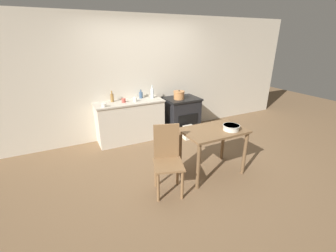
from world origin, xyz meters
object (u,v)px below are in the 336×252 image
(cup_center_left, at_px, (135,99))
(cup_center, at_px, (124,100))
(work_table, at_px, (213,137))
(chair, at_px, (168,158))
(flour_sack, at_px, (189,132))
(bottle_far_left, at_px, (141,95))
(stock_pot, at_px, (179,95))
(cup_center_right, at_px, (104,105))
(stove, at_px, (181,115))
(mixing_bowl_large, at_px, (231,127))
(bottle_mid_left, at_px, (152,93))
(bottle_left, at_px, (112,98))

(cup_center_left, bearing_deg, cup_center, 168.62)
(work_table, distance_m, chair, 0.86)
(flour_sack, bearing_deg, bottle_far_left, 140.83)
(stock_pot, distance_m, cup_center_right, 1.66)
(stove, bearing_deg, flour_sack, -99.83)
(stove, distance_m, chair, 2.27)
(stock_pot, height_order, mixing_bowl_large, stock_pot)
(cup_center_right, bearing_deg, cup_center, 20.34)
(chair, xyz_separation_m, cup_center_right, (-0.49, 1.73, 0.38))
(cup_center_right, bearing_deg, bottle_mid_left, 12.55)
(bottle_mid_left, bearing_deg, bottle_left, 175.75)
(bottle_mid_left, relative_size, cup_center_left, 3.06)
(chair, bearing_deg, work_table, 23.68)
(cup_center_left, bearing_deg, mixing_bowl_large, -64.46)
(flour_sack, xyz_separation_m, bottle_left, (-1.46, 0.65, 0.80))
(cup_center_left, bearing_deg, bottle_far_left, 46.78)
(stove, bearing_deg, stock_pot, -150.41)
(flour_sack, height_order, bottle_far_left, bottle_far_left)
(stove, distance_m, cup_center, 1.44)
(flour_sack, relative_size, cup_center_right, 3.36)
(stove, height_order, chair, chair)
(bottle_mid_left, bearing_deg, flour_sack, -44.48)
(bottle_left, height_order, cup_center_left, bottle_left)
(flour_sack, bearing_deg, stove, 80.17)
(bottle_left, distance_m, bottle_mid_left, 0.86)
(bottle_left, bearing_deg, mixing_bowl_large, -57.54)
(bottle_left, relative_size, bottle_mid_left, 0.82)
(stock_pot, bearing_deg, stove, 29.59)
(bottle_far_left, bearing_deg, chair, -100.33)
(work_table, height_order, flour_sack, work_table)
(stock_pot, bearing_deg, cup_center_left, 177.47)
(stock_pot, bearing_deg, work_table, -100.86)
(cup_center, bearing_deg, mixing_bowl_large, -59.68)
(chair, height_order, cup_center_right, chair)
(bottle_mid_left, distance_m, cup_center_right, 1.12)
(mixing_bowl_large, bearing_deg, flour_sack, 84.66)
(chair, bearing_deg, stove, 72.91)
(work_table, distance_m, bottle_mid_left, 1.93)
(bottle_far_left, relative_size, bottle_mid_left, 0.67)
(chair, xyz_separation_m, bottle_mid_left, (0.61, 1.97, 0.45))
(chair, xyz_separation_m, cup_center_left, (0.17, 1.84, 0.39))
(mixing_bowl_large, distance_m, cup_center_right, 2.36)
(bottle_mid_left, xyz_separation_m, cup_center_left, (-0.44, -0.13, -0.06))
(cup_center_right, bearing_deg, chair, -74.30)
(chair, height_order, stock_pot, stock_pot)
(bottle_far_left, bearing_deg, cup_center_right, -158.97)
(stove, height_order, bottle_mid_left, bottle_mid_left)
(flour_sack, distance_m, stock_pot, 0.86)
(cup_center_left, distance_m, cup_center_right, 0.67)
(mixing_bowl_large, distance_m, cup_center, 2.24)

